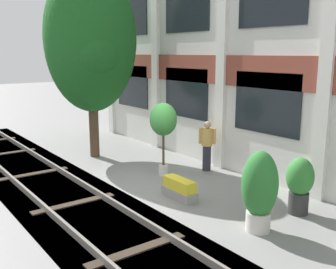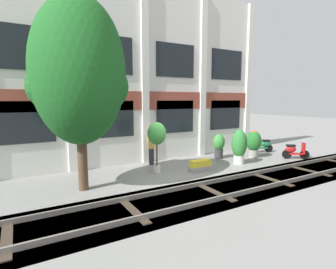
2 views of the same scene
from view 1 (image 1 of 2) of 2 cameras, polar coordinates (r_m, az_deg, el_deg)
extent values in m
plane|color=gray|center=(11.14, -3.23, -7.22)|extent=(80.00, 80.00, 0.00)
cube|color=silver|center=(12.56, 8.98, 15.23)|extent=(14.08, 0.50, 8.82)
cube|color=brown|center=(12.36, 7.90, 9.24)|extent=(14.08, 0.06, 0.90)
cube|color=silver|center=(18.05, -8.44, 14.16)|extent=(0.36, 0.16, 8.82)
cube|color=silver|center=(15.05, -1.82, 14.77)|extent=(0.36, 0.16, 8.82)
cube|color=silver|center=(12.34, 7.94, 15.32)|extent=(0.36, 0.16, 8.82)
cube|color=silver|center=(10.14, 22.55, 15.36)|extent=(0.36, 0.16, 8.82)
cube|color=black|center=(16.58, -5.20, 6.98)|extent=(2.25, 0.04, 1.70)
cube|color=black|center=(13.72, 2.58, 6.02)|extent=(2.25, 0.04, 1.70)
cube|color=black|center=(11.24, 14.05, 4.41)|extent=(2.25, 0.04, 1.70)
cube|color=black|center=(16.59, -5.40, 17.01)|extent=(2.25, 0.04, 1.70)
cube|color=black|center=(13.73, 2.70, 18.15)|extent=(2.25, 0.04, 1.70)
cube|color=#4C473F|center=(10.21, -13.81, -10.20)|extent=(22.08, 2.80, 0.28)
cube|color=slate|center=(9.91, -17.76, -9.80)|extent=(22.08, 0.07, 0.15)
cube|color=slate|center=(10.41, -10.20, -8.34)|extent=(22.08, 0.07, 0.15)
cube|color=#382D23|center=(15.56, -22.46, -2.54)|extent=(0.24, 2.10, 0.03)
cube|color=#382D23|center=(12.68, -18.90, -5.41)|extent=(0.24, 2.10, 0.03)
cube|color=#382D23|center=(10.00, -13.45, -9.71)|extent=(0.24, 2.10, 0.03)
cube|color=#382D23|center=(7.67, -4.46, -16.35)|extent=(0.24, 2.10, 0.03)
cylinder|color=#4C3826|center=(14.01, -10.74, 2.30)|extent=(0.33, 0.33, 2.73)
ellipsoid|color=#19561E|center=(13.84, -11.19, 13.51)|extent=(3.10, 3.10, 4.95)
sphere|color=#19561E|center=(14.61, -11.73, 11.45)|extent=(1.70, 1.70, 1.70)
sphere|color=#19561E|center=(13.04, -10.39, 11.49)|extent=(1.70, 1.70, 1.70)
cylinder|color=beige|center=(11.88, -0.67, -5.19)|extent=(0.30, 0.30, 0.31)
cylinder|color=#4C3826|center=(11.68, -0.68, -1.63)|extent=(0.07, 0.07, 1.20)
ellipsoid|color=#388438|center=(11.52, -0.69, 2.23)|extent=(0.81, 0.81, 0.97)
cube|color=gray|center=(10.11, 1.64, -8.55)|extent=(1.08, 0.39, 0.22)
cube|color=yellow|center=(10.03, 1.65, -7.21)|extent=(0.97, 0.34, 0.28)
cylinder|color=beige|center=(8.53, 12.92, -12.15)|extent=(0.51, 0.51, 0.41)
ellipsoid|color=#2D7A33|center=(8.24, 13.18, -7.05)|extent=(0.75, 0.75, 1.40)
cylinder|color=#333333|center=(9.61, 18.38, -9.39)|extent=(0.45, 0.45, 0.51)
ellipsoid|color=#388438|center=(9.41, 18.63, -5.82)|extent=(0.62, 0.62, 0.88)
cylinder|color=#282833|center=(12.34, 5.64, -3.41)|extent=(0.26, 0.26, 0.80)
cylinder|color=tan|center=(12.19, 5.70, -0.36)|extent=(0.34, 0.34, 0.54)
sphere|color=tan|center=(12.11, 5.74, 1.40)|extent=(0.22, 0.22, 0.22)
cylinder|color=tan|center=(12.19, 4.67, -0.21)|extent=(0.09, 0.09, 0.49)
cylinder|color=tan|center=(12.18, 6.74, -0.26)|extent=(0.09, 0.09, 0.49)
camera|label=2|loc=(14.67, -49.56, 5.89)|focal=28.00mm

